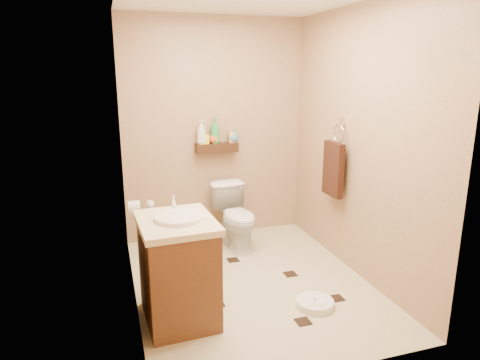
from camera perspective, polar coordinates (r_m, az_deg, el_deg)
name	(u,v)px	position (r m, az deg, el deg)	size (l,w,h in m)	color
ground	(251,282)	(3.93, 1.46, -13.48)	(2.50, 2.50, 0.00)	beige
wall_back	(215,130)	(4.71, -3.39, 6.63)	(2.00, 0.04, 2.40)	tan
wall_front	(325,189)	(2.41, 11.29, -1.17)	(2.00, 0.04, 2.40)	tan
wall_left	(127,157)	(3.34, -14.86, 2.97)	(0.04, 2.50, 2.40)	tan
wall_right	(358,144)	(3.96, 15.44, 4.66)	(0.04, 2.50, 2.40)	tan
wall_shelf	(217,148)	(4.66, -3.12, 4.31)	(0.46, 0.14, 0.10)	#361C0E
floor_accents	(259,285)	(3.87, 2.53, -13.87)	(1.18, 1.30, 0.01)	black
toilet	(236,217)	(4.55, -0.50, -4.90)	(0.37, 0.65, 0.66)	white
vanity	(178,269)	(3.27, -8.24, -11.60)	(0.57, 0.68, 0.92)	brown
bathroom_scale	(315,303)	(3.61, 9.94, -15.87)	(0.35, 0.35, 0.06)	white
toilet_brush	(152,231)	(4.64, -11.71, -6.73)	(0.12, 0.12, 0.53)	#196560
towel_ring	(334,167)	(4.18, 12.37, 1.76)	(0.12, 0.30, 0.76)	silver
toilet_paper	(134,207)	(4.12, -13.98, -3.46)	(0.12, 0.11, 0.12)	white
bottle_a	(201,132)	(4.60, -5.19, 6.37)	(0.10, 0.10, 0.26)	silver
bottle_b	(205,137)	(4.61, -4.66, 5.73)	(0.07, 0.07, 0.15)	yellow
bottle_c	(214,137)	(4.64, -3.49, 5.78)	(0.11, 0.11, 0.14)	#DF571A
bottle_d	(215,131)	(4.63, -3.37, 6.54)	(0.10, 0.10, 0.27)	#2E8A45
bottle_e	(232,135)	(4.69, -1.09, 5.98)	(0.07, 0.07, 0.16)	#F4B351
bottle_f	(233,136)	(4.69, -0.89, 5.94)	(0.12, 0.12, 0.15)	teal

